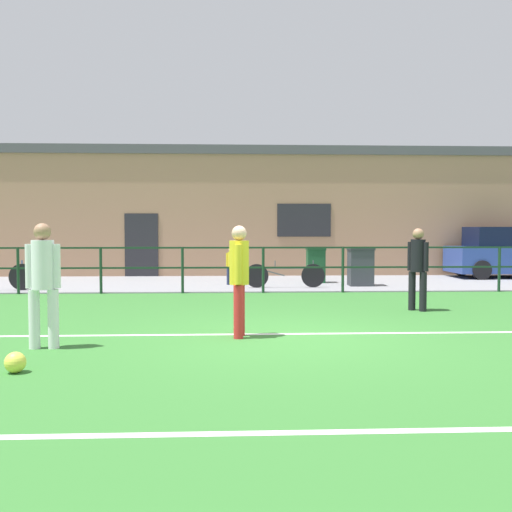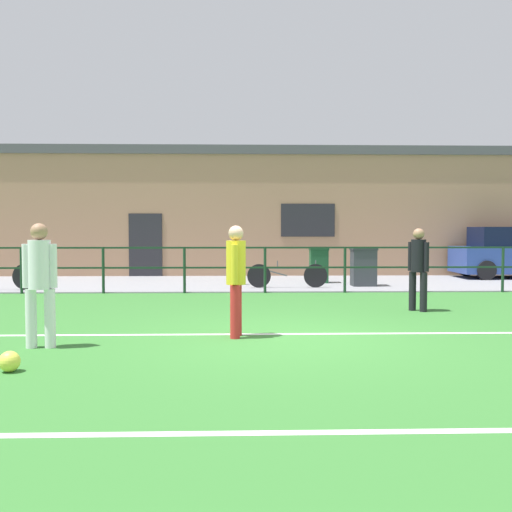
{
  "view_description": "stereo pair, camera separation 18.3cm",
  "coord_description": "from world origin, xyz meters",
  "px_view_note": "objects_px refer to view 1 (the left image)",
  "views": [
    {
      "loc": [
        -0.83,
        -8.42,
        1.6
      ],
      "look_at": [
        -0.31,
        3.12,
        1.06
      ],
      "focal_mm": 40.86,
      "sensor_mm": 36.0,
      "label": 1
    },
    {
      "loc": [
        -0.65,
        -8.43,
        1.6
      ],
      "look_at": [
        -0.31,
        3.12,
        1.06
      ],
      "focal_mm": 40.86,
      "sensor_mm": 36.0,
      "label": 2
    }
  ],
  "objects_px": {
    "player_goalkeeper": "(418,264)",
    "spectator_child": "(231,263)",
    "player_winger": "(239,274)",
    "trash_bin_1": "(361,266)",
    "bicycle_parked_1": "(285,275)",
    "parked_car_red": "(509,254)",
    "trash_bin_0": "(316,265)",
    "soccer_ball_match": "(15,362)",
    "player_striker": "(43,278)"
  },
  "relations": [
    {
      "from": "player_goalkeeper",
      "to": "spectator_child",
      "type": "distance_m",
      "value": 6.35
    },
    {
      "from": "player_winger",
      "to": "trash_bin_1",
      "type": "bearing_deg",
      "value": 161.44
    },
    {
      "from": "bicycle_parked_1",
      "to": "spectator_child",
      "type": "bearing_deg",
      "value": 149.68
    },
    {
      "from": "spectator_child",
      "to": "parked_car_red",
      "type": "relative_size",
      "value": 0.28
    },
    {
      "from": "player_winger",
      "to": "parked_car_red",
      "type": "relative_size",
      "value": 0.43
    },
    {
      "from": "spectator_child",
      "to": "trash_bin_1",
      "type": "distance_m",
      "value": 3.61
    },
    {
      "from": "player_winger",
      "to": "spectator_child",
      "type": "relative_size",
      "value": 1.54
    },
    {
      "from": "parked_car_red",
      "to": "trash_bin_1",
      "type": "distance_m",
      "value": 5.98
    },
    {
      "from": "player_winger",
      "to": "trash_bin_0",
      "type": "height_order",
      "value": "player_winger"
    },
    {
      "from": "parked_car_red",
      "to": "trash_bin_1",
      "type": "height_order",
      "value": "parked_car_red"
    },
    {
      "from": "soccer_ball_match",
      "to": "bicycle_parked_1",
      "type": "relative_size",
      "value": 0.11
    },
    {
      "from": "player_goalkeeper",
      "to": "spectator_child",
      "type": "bearing_deg",
      "value": -7.72
    },
    {
      "from": "parked_car_red",
      "to": "trash_bin_0",
      "type": "distance_m",
      "value": 6.72
    },
    {
      "from": "soccer_ball_match",
      "to": "parked_car_red",
      "type": "xyz_separation_m",
      "value": [
        11.43,
        11.93,
        0.67
      ]
    },
    {
      "from": "parked_car_red",
      "to": "player_striker",
      "type": "bearing_deg",
      "value": -137.41
    },
    {
      "from": "spectator_child",
      "to": "parked_car_red",
      "type": "height_order",
      "value": "parked_car_red"
    },
    {
      "from": "player_striker",
      "to": "trash_bin_0",
      "type": "height_order",
      "value": "player_striker"
    },
    {
      "from": "spectator_child",
      "to": "parked_car_red",
      "type": "xyz_separation_m",
      "value": [
        9.02,
        2.09,
        0.16
      ]
    },
    {
      "from": "soccer_ball_match",
      "to": "trash_bin_1",
      "type": "bearing_deg",
      "value": 57.52
    },
    {
      "from": "player_striker",
      "to": "bicycle_parked_1",
      "type": "xyz_separation_m",
      "value": [
        3.96,
        7.67,
        -0.6
      ]
    },
    {
      "from": "player_goalkeeper",
      "to": "player_winger",
      "type": "relative_size",
      "value": 0.98
    },
    {
      "from": "player_winger",
      "to": "bicycle_parked_1",
      "type": "relative_size",
      "value": 0.76
    },
    {
      "from": "player_striker",
      "to": "trash_bin_1",
      "type": "xyz_separation_m",
      "value": [
        6.1,
        8.1,
        -0.39
      ]
    },
    {
      "from": "trash_bin_0",
      "to": "trash_bin_1",
      "type": "xyz_separation_m",
      "value": [
        1.11,
        -0.95,
        0.02
      ]
    },
    {
      "from": "player_goalkeeper",
      "to": "trash_bin_1",
      "type": "height_order",
      "value": "player_goalkeeper"
    },
    {
      "from": "player_striker",
      "to": "player_winger",
      "type": "bearing_deg",
      "value": 13.26
    },
    {
      "from": "soccer_ball_match",
      "to": "trash_bin_0",
      "type": "height_order",
      "value": "trash_bin_0"
    },
    {
      "from": "player_winger",
      "to": "parked_car_red",
      "type": "height_order",
      "value": "parked_car_red"
    },
    {
      "from": "soccer_ball_match",
      "to": "bicycle_parked_1",
      "type": "bearing_deg",
      "value": 66.81
    },
    {
      "from": "soccer_ball_match",
      "to": "bicycle_parked_1",
      "type": "height_order",
      "value": "bicycle_parked_1"
    },
    {
      "from": "trash_bin_0",
      "to": "spectator_child",
      "type": "bearing_deg",
      "value": -167.68
    },
    {
      "from": "player_winger",
      "to": "trash_bin_0",
      "type": "relative_size",
      "value": 1.59
    },
    {
      "from": "spectator_child",
      "to": "player_goalkeeper",
      "type": "bearing_deg",
      "value": 140.06
    },
    {
      "from": "spectator_child",
      "to": "trash_bin_0",
      "type": "distance_m",
      "value": 2.54
    },
    {
      "from": "player_goalkeeper",
      "to": "parked_car_red",
      "type": "relative_size",
      "value": 0.42
    },
    {
      "from": "parked_car_red",
      "to": "bicycle_parked_1",
      "type": "distance_m",
      "value": 8.14
    },
    {
      "from": "player_winger",
      "to": "trash_bin_0",
      "type": "xyz_separation_m",
      "value": [
        2.37,
        8.35,
        -0.39
      ]
    },
    {
      "from": "spectator_child",
      "to": "trash_bin_0",
      "type": "height_order",
      "value": "spectator_child"
    },
    {
      "from": "player_striker",
      "to": "spectator_child",
      "type": "bearing_deg",
      "value": 71.77
    },
    {
      "from": "spectator_child",
      "to": "trash_bin_0",
      "type": "relative_size",
      "value": 1.04
    },
    {
      "from": "spectator_child",
      "to": "bicycle_parked_1",
      "type": "bearing_deg",
      "value": 164.98
    },
    {
      "from": "player_winger",
      "to": "spectator_child",
      "type": "bearing_deg",
      "value": -172.58
    },
    {
      "from": "spectator_child",
      "to": "parked_car_red",
      "type": "distance_m",
      "value": 9.26
    },
    {
      "from": "player_striker",
      "to": "trash_bin_0",
      "type": "distance_m",
      "value": 10.35
    },
    {
      "from": "parked_car_red",
      "to": "trash_bin_1",
      "type": "relative_size",
      "value": 3.62
    },
    {
      "from": "trash_bin_1",
      "to": "player_striker",
      "type": "bearing_deg",
      "value": -126.99
    },
    {
      "from": "trash_bin_0",
      "to": "trash_bin_1",
      "type": "distance_m",
      "value": 1.46
    },
    {
      "from": "soccer_ball_match",
      "to": "parked_car_red",
      "type": "bearing_deg",
      "value": 46.22
    },
    {
      "from": "soccer_ball_match",
      "to": "bicycle_parked_1",
      "type": "distance_m",
      "value": 9.79
    },
    {
      "from": "soccer_ball_match",
      "to": "bicycle_parked_1",
      "type": "xyz_separation_m",
      "value": [
        3.85,
        9.0,
        0.23
      ]
    }
  ]
}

